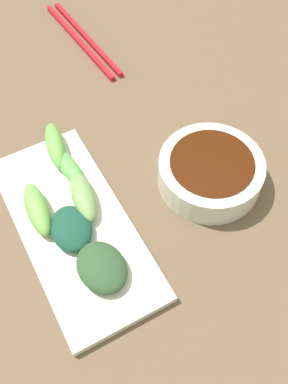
% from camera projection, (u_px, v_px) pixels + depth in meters
% --- Properties ---
extents(tabletop, '(2.10, 2.10, 0.02)m').
position_uv_depth(tabletop, '(131.00, 214.00, 0.60)').
color(tabletop, brown).
rests_on(tabletop, ground).
extents(sauce_bowl, '(0.14, 0.14, 0.04)m').
position_uv_depth(sauce_bowl, '(210.00, 171.00, 0.60)').
color(sauce_bowl, silver).
rests_on(sauce_bowl, tabletop).
extents(serving_plate, '(0.13, 0.29, 0.01)m').
position_uv_depth(serving_plate, '(74.00, 227.00, 0.57)').
color(serving_plate, silver).
rests_on(serving_plate, tabletop).
extents(broccoli_leafy_0, '(0.06, 0.07, 0.02)m').
position_uv_depth(broccoli_leafy_0, '(70.00, 227.00, 0.55)').
color(broccoli_leafy_0, '#174533').
rests_on(broccoli_leafy_0, serving_plate).
extents(broccoli_stalk_1, '(0.04, 0.09, 0.03)m').
position_uv_depth(broccoli_stalk_1, '(37.00, 209.00, 0.57)').
color(broccoli_stalk_1, '#70AE4C').
rests_on(broccoli_stalk_1, serving_plate).
extents(broccoli_leafy_2, '(0.06, 0.08, 0.02)m').
position_uv_depth(broccoli_leafy_2, '(102.00, 267.00, 0.52)').
color(broccoli_leafy_2, '#2C4B2B').
rests_on(broccoli_leafy_2, serving_plate).
extents(broccoli_stalk_3, '(0.03, 0.08, 0.02)m').
position_uv_depth(broccoli_stalk_3, '(69.00, 167.00, 0.61)').
color(broccoli_stalk_3, '#60B250').
rests_on(broccoli_stalk_3, serving_plate).
extents(broccoli_stalk_4, '(0.04, 0.09, 0.03)m').
position_uv_depth(broccoli_stalk_4, '(55.00, 146.00, 0.62)').
color(broccoli_stalk_4, '#6AB14A').
rests_on(broccoli_stalk_4, serving_plate).
extents(broccoli_stalk_5, '(0.04, 0.08, 0.02)m').
position_uv_depth(broccoli_stalk_5, '(83.00, 196.00, 0.58)').
color(broccoli_stalk_5, '#749F55').
rests_on(broccoli_stalk_5, serving_plate).
extents(chopsticks, '(0.04, 0.23, 0.01)m').
position_uv_depth(chopsticks, '(83.00, 40.00, 0.78)').
color(chopsticks, red).
rests_on(chopsticks, tabletop).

